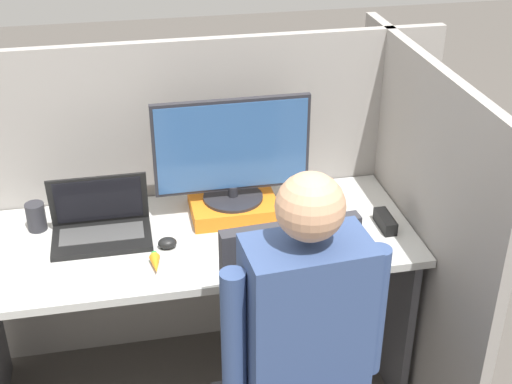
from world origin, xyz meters
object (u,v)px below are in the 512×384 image
paper_box (233,206)px  laptop (101,226)px  carrot_toy (155,264)px  monitor (232,151)px  stapler (385,222)px  person (308,364)px  pen_cup (36,217)px

paper_box → laptop: (-0.50, -0.08, 0.01)m
paper_box → carrot_toy: paper_box is taller
monitor → carrot_toy: (-0.32, -0.32, -0.24)m
laptop → carrot_toy: size_ratio=3.07×
stapler → person: size_ratio=0.10×
paper_box → stapler: paper_box is taller
stapler → person: bearing=-125.0°
monitor → pen_cup: 0.76m
pen_cup → stapler: bearing=-10.7°
paper_box → pen_cup: pen_cup is taller
carrot_toy → person: (0.38, -0.59, 0.01)m
monitor → person: size_ratio=0.44×
paper_box → stapler: size_ratio=2.35×
laptop → pen_cup: 0.25m
laptop → stapler: size_ratio=2.56×
pen_cup → paper_box: bearing=-1.9°
monitor → laptop: (-0.50, -0.08, -0.22)m
laptop → paper_box: bearing=8.9°
paper_box → person: 0.91m
laptop → pen_cup: bearing=156.5°
monitor → laptop: size_ratio=1.65×
laptop → pen_cup: size_ratio=3.29×
laptop → stapler: 1.04m
paper_box → monitor: bearing=90.0°
monitor → stapler: monitor is taller
carrot_toy → person: bearing=-57.2°
stapler → laptop: bearing=172.3°
laptop → carrot_toy: 0.30m
person → pen_cup: person is taller
monitor → stapler: size_ratio=4.23×
pen_cup → person: bearing=-49.7°
carrot_toy → person: size_ratio=0.09×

